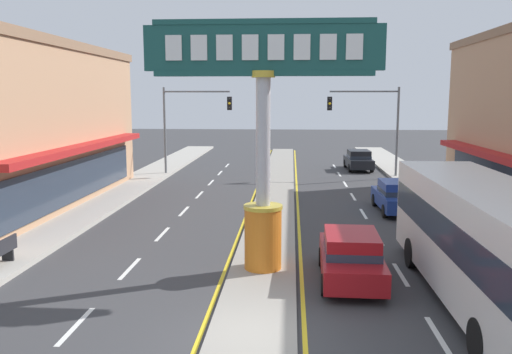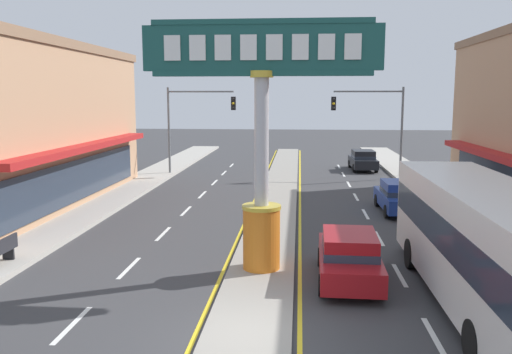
{
  "view_description": "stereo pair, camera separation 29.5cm",
  "coord_description": "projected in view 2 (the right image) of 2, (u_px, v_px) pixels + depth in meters",
  "views": [
    {
      "loc": [
        0.87,
        -11.57,
        5.53
      ],
      "look_at": [
        -0.43,
        7.84,
        2.6
      ],
      "focal_mm": 37.35,
      "sensor_mm": 36.0,
      "label": 1
    },
    {
      "loc": [
        1.16,
        -11.55,
        5.53
      ],
      "look_at": [
        -0.43,
        7.84,
        2.6
      ],
      "focal_mm": 37.35,
      "sensor_mm": 36.0,
      "label": 2
    }
  ],
  "objects": [
    {
      "name": "traffic_light_left_side",
      "position": [
        193.0,
        115.0,
        37.21
      ],
      "size": [
        4.86,
        0.46,
        6.2
      ],
      "color": "slate",
      "rests_on": "ground"
    },
    {
      "name": "bus_far_right_lane",
      "position": [
        487.0,
        241.0,
        13.64
      ],
      "size": [
        2.6,
        11.21,
        3.26
      ],
      "color": "silver",
      "rests_on": "ground"
    },
    {
      "name": "lane_markings",
      "position": [
        277.0,
        200.0,
        28.71
      ],
      "size": [
        8.83,
        52.0,
        0.01
      ],
      "color": "silver",
      "rests_on": "ground"
    },
    {
      "name": "street_bench",
      "position": [
        0.0,
        251.0,
        17.04
      ],
      "size": [
        0.48,
        1.6,
        0.88
      ],
      "color": "#232328",
      "rests_on": "sidewalk_left"
    },
    {
      "name": "traffic_light_right_side",
      "position": [
        376.0,
        116.0,
        35.87
      ],
      "size": [
        4.86,
        0.46,
        6.2
      ],
      "color": "slate",
      "rests_on": "ground"
    },
    {
      "name": "sedan_near_left_lane",
      "position": [
        363.0,
        160.0,
        40.46
      ],
      "size": [
        1.93,
        4.35,
        1.53
      ],
      "color": "black",
      "rests_on": "ground"
    },
    {
      "name": "district_sign",
      "position": [
        262.0,
        139.0,
        16.32
      ],
      "size": [
        7.23,
        1.23,
        7.69
      ],
      "color": "orange",
      "rests_on": "median_strip"
    },
    {
      "name": "sidewalk_right",
      "position": [
        453.0,
        204.0,
        27.33
      ],
      "size": [
        2.83,
        60.0,
        0.18
      ],
      "primitive_type": "cube",
      "color": "#ADA89E",
      "rests_on": "ground"
    },
    {
      "name": "sidewalk_left",
      "position": [
        110.0,
        198.0,
        28.79
      ],
      "size": [
        2.83,
        60.0,
        0.18
      ],
      "primitive_type": "cube",
      "color": "#ADA89E",
      "rests_on": "ground"
    },
    {
      "name": "ground_plane",
      "position": [
        247.0,
        339.0,
        12.3
      ],
      "size": [
        160.0,
        160.0,
        0.0
      ],
      "primitive_type": "plane",
      "color": "#3A3A3D"
    },
    {
      "name": "sedan_near_right_lane",
      "position": [
        349.0,
        256.0,
        15.99
      ],
      "size": [
        1.93,
        4.35,
        1.53
      ],
      "color": "maroon",
      "rests_on": "ground"
    },
    {
      "name": "sedan_mid_left_lane",
      "position": [
        399.0,
        196.0,
        25.61
      ],
      "size": [
        1.91,
        4.34,
        1.53
      ],
      "color": "navy",
      "rests_on": "ground"
    },
    {
      "name": "median_strip",
      "position": [
        278.0,
        195.0,
        30.03
      ],
      "size": [
        2.09,
        52.0,
        0.14
      ],
      "primitive_type": "cube",
      "color": "gray",
      "rests_on": "ground"
    }
  ]
}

